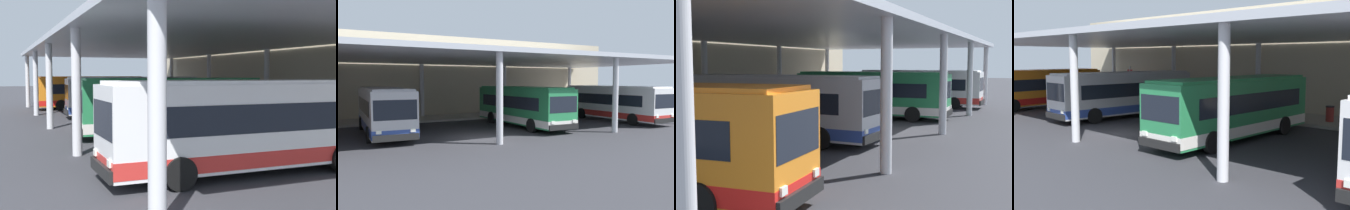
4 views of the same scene
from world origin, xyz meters
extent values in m
plane|color=#333338|center=(0.00, 0.00, 0.00)|extent=(200.00, 200.00, 0.00)
cube|color=#A39E93|center=(0.00, 11.75, 0.09)|extent=(42.00, 4.50, 0.18)
cube|color=#C1B293|center=(0.00, 15.00, 4.11)|extent=(48.00, 1.60, 8.22)
cube|color=silver|center=(0.00, 5.50, 5.40)|extent=(40.00, 17.00, 0.30)
cylinder|color=silver|center=(-18.50, -2.50, 2.62)|extent=(0.40, 0.40, 5.25)
cylinder|color=silver|center=(-9.25, -2.50, 2.62)|extent=(0.40, 0.40, 5.25)
cylinder|color=silver|center=(0.00, -2.50, 2.62)|extent=(0.40, 0.40, 5.25)
cylinder|color=silver|center=(0.00, 13.50, 2.62)|extent=(0.40, 0.40, 5.25)
cylinder|color=silver|center=(9.25, -2.50, 2.62)|extent=(0.40, 0.40, 5.25)
cylinder|color=silver|center=(9.25, 13.50, 2.62)|extent=(0.40, 0.40, 5.25)
cylinder|color=silver|center=(18.50, -2.50, 2.62)|extent=(0.40, 0.40, 5.25)
cylinder|color=silver|center=(18.50, 13.50, 2.62)|extent=(0.40, 0.40, 5.25)
cube|color=black|center=(-14.24, -1.97, 2.05)|extent=(2.30, 0.29, 1.10)
cube|color=black|center=(-14.24, -2.06, 0.55)|extent=(2.46, 0.34, 0.36)
cube|color=yellow|center=(-14.25, -1.94, 2.87)|extent=(1.75, 0.25, 0.28)
cube|color=white|center=(-15.13, -2.12, 0.90)|extent=(0.29, 0.10, 0.20)
cube|color=white|center=(-13.34, -1.98, 0.90)|extent=(0.29, 0.10, 0.20)
cylinder|color=black|center=(-15.61, -0.14, 0.50)|extent=(0.35, 1.02, 1.00)
cylinder|color=black|center=(-13.17, 0.04, 0.50)|extent=(0.35, 1.02, 1.00)
cube|color=#B7B7BC|center=(-5.13, 4.56, 1.70)|extent=(2.99, 10.51, 2.70)
cube|color=#2D4799|center=(-5.13, 4.56, 0.70)|extent=(3.01, 10.53, 0.50)
cube|color=black|center=(-5.12, 4.71, 2.00)|extent=(2.94, 8.64, 0.90)
cube|color=black|center=(-5.37, -0.58, 2.05)|extent=(2.30, 0.23, 1.10)
cube|color=black|center=(-5.38, -0.67, 0.55)|extent=(2.45, 0.28, 0.36)
cube|color=silver|center=(-5.13, 4.56, 3.11)|extent=(2.77, 10.08, 0.12)
cube|color=yellow|center=(-5.37, -0.55, 2.87)|extent=(1.75, 0.20, 0.28)
cube|color=white|center=(-6.28, -0.62, 0.90)|extent=(0.28, 0.09, 0.20)
cube|color=white|center=(-4.48, -0.71, 0.90)|extent=(0.28, 0.09, 0.20)
cylinder|color=black|center=(-6.51, 1.40, 0.50)|extent=(0.33, 1.01, 1.00)
cylinder|color=black|center=(-4.06, 1.28, 0.50)|extent=(0.33, 1.01, 1.00)
cylinder|color=black|center=(-6.22, 7.48, 0.50)|extent=(0.33, 1.01, 1.00)
cylinder|color=black|center=(-3.77, 7.36, 0.50)|extent=(0.33, 1.01, 1.00)
cube|color=#28844C|center=(5.24, 3.47, 1.70)|extent=(2.57, 10.42, 2.70)
cube|color=white|center=(5.24, 3.47, 0.70)|extent=(2.59, 10.44, 0.50)
cube|color=black|center=(5.24, 3.62, 2.00)|extent=(2.60, 8.54, 0.90)
cube|color=black|center=(5.27, -1.68, 2.05)|extent=(2.30, 0.14, 1.10)
cube|color=black|center=(5.27, -1.77, 0.55)|extent=(2.45, 0.18, 0.36)
cube|color=#2A8B50|center=(5.24, 3.47, 3.11)|extent=(2.37, 10.00, 0.12)
cube|color=yellow|center=(5.27, -1.65, 2.87)|extent=(1.75, 0.13, 0.28)
cube|color=white|center=(4.37, -1.76, 0.90)|extent=(0.28, 0.08, 0.20)
cube|color=white|center=(6.17, -1.75, 0.90)|extent=(0.28, 0.08, 0.20)
cylinder|color=black|center=(4.03, 0.24, 0.50)|extent=(0.29, 1.00, 1.00)
cylinder|color=black|center=(6.48, 0.26, 0.50)|extent=(0.29, 1.00, 1.00)
cylinder|color=black|center=(3.99, 6.32, 0.50)|extent=(0.29, 1.00, 1.00)
cylinder|color=black|center=(6.44, 6.34, 0.50)|extent=(0.29, 1.00, 1.00)
cube|color=white|center=(14.50, 2.51, 1.70)|extent=(2.57, 10.42, 2.70)
cube|color=red|center=(14.50, 2.51, 0.70)|extent=(2.59, 10.44, 0.50)
cube|color=black|center=(14.50, 2.66, 2.00)|extent=(2.60, 8.54, 0.90)
cube|color=black|center=(14.47, -2.64, 2.05)|extent=(2.30, 0.13, 1.10)
cube|color=black|center=(14.47, -2.73, 0.55)|extent=(2.45, 0.18, 0.36)
cube|color=white|center=(14.50, 2.51, 3.11)|extent=(2.36, 10.00, 0.12)
cube|color=yellow|center=(14.47, -2.61, 2.87)|extent=(1.75, 0.13, 0.28)
cube|color=white|center=(13.57, -2.71, 0.90)|extent=(0.28, 0.08, 0.20)
cube|color=white|center=(15.37, -2.72, 0.90)|extent=(0.28, 0.08, 0.20)
cylinder|color=black|center=(13.26, -0.70, 0.50)|extent=(0.29, 1.00, 1.00)
cylinder|color=black|center=(15.71, -0.72, 0.50)|extent=(0.29, 1.00, 1.00)
cylinder|color=black|center=(13.30, 5.38, 0.50)|extent=(0.29, 1.00, 1.00)
cylinder|color=black|center=(15.75, 5.37, 0.50)|extent=(0.29, 1.00, 1.00)
cube|color=#4C515B|center=(10.30, 11.75, 0.63)|extent=(1.80, 0.44, 0.08)
cube|color=#4C515B|center=(10.30, 11.95, 0.88)|extent=(1.80, 0.06, 0.44)
cube|color=#2D2D33|center=(9.60, 11.75, 0.41)|extent=(0.10, 0.36, 0.45)
cube|color=#2D2D33|center=(11.00, 11.75, 0.41)|extent=(0.10, 0.36, 0.45)
cylinder|color=maroon|center=(6.75, 11.39, 0.63)|extent=(0.48, 0.48, 0.90)
cylinder|color=black|center=(6.75, 11.39, 1.12)|extent=(0.52, 0.52, 0.08)
camera|label=1|loc=(26.56, -5.59, 3.36)|focal=44.81mm
camera|label=2|loc=(-9.17, -19.50, 3.63)|focal=36.38mm
camera|label=3|loc=(-23.32, -7.28, 3.71)|focal=47.34mm
camera|label=4|loc=(17.48, -12.96, 4.13)|focal=43.11mm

